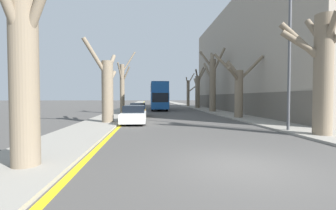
% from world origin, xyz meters
% --- Properties ---
extents(ground_plane, '(300.00, 300.00, 0.00)m').
position_xyz_m(ground_plane, '(0.00, 0.00, 0.00)').
color(ground_plane, '#4C4947').
extents(sidewalk_left, '(3.10, 120.00, 0.12)m').
position_xyz_m(sidewalk_left, '(-6.53, 50.00, 0.06)').
color(sidewalk_left, gray).
rests_on(sidewalk_left, ground).
extents(sidewalk_right, '(3.10, 120.00, 0.12)m').
position_xyz_m(sidewalk_right, '(6.53, 50.00, 0.06)').
color(sidewalk_right, gray).
rests_on(sidewalk_right, ground).
extents(building_facade_right, '(10.08, 35.21, 14.78)m').
position_xyz_m(building_facade_right, '(13.07, 24.10, 7.38)').
color(building_facade_right, '#9E9384').
rests_on(building_facade_right, ground).
extents(kerb_line_stripe, '(0.24, 120.00, 0.01)m').
position_xyz_m(kerb_line_stripe, '(-4.81, 50.00, 0.00)').
color(kerb_line_stripe, yellow).
rests_on(kerb_line_stripe, ground).
extents(street_tree_left_0, '(3.74, 2.20, 6.93)m').
position_xyz_m(street_tree_left_0, '(-6.28, 0.15, 3.35)').
color(street_tree_left_0, '#7A6B56').
rests_on(street_tree_left_0, ground).
extents(street_tree_left_1, '(2.21, 3.19, 6.46)m').
position_xyz_m(street_tree_left_1, '(-5.99, 11.54, 2.78)').
color(street_tree_left_1, '#7A6B56').
rests_on(street_tree_left_1, ground).
extents(street_tree_left_2, '(2.12, 1.92, 7.73)m').
position_xyz_m(street_tree_left_2, '(-5.92, 21.46, 3.37)').
color(street_tree_left_2, '#7A6B56').
rests_on(street_tree_left_2, ground).
extents(street_tree_right_0, '(3.48, 2.81, 6.35)m').
position_xyz_m(street_tree_right_0, '(6.10, 4.47, 3.49)').
color(street_tree_right_0, '#7A6B56').
rests_on(street_tree_right_0, ground).
extents(street_tree_right_1, '(4.57, 2.76, 6.41)m').
position_xyz_m(street_tree_right_1, '(5.87, 14.76, 2.94)').
color(street_tree_right_1, '#7A6B56').
rests_on(street_tree_right_1, ground).
extents(street_tree_right_2, '(3.09, 4.11, 8.55)m').
position_xyz_m(street_tree_right_2, '(5.96, 23.91, 4.26)').
color(street_tree_right_2, '#7A6B56').
rests_on(street_tree_right_2, ground).
extents(street_tree_right_3, '(2.70, 3.22, 7.87)m').
position_xyz_m(street_tree_right_3, '(6.22, 34.23, 3.54)').
color(street_tree_right_3, '#7A6B56').
rests_on(street_tree_right_3, ground).
extents(street_tree_right_4, '(2.98, 3.30, 7.55)m').
position_xyz_m(street_tree_right_4, '(6.02, 42.67, 3.26)').
color(street_tree_right_4, '#7A6B56').
rests_on(street_tree_right_4, ground).
extents(double_decker_bus, '(2.60, 11.13, 4.34)m').
position_xyz_m(double_decker_bus, '(-1.13, 30.69, 2.46)').
color(double_decker_bus, '#19519E').
rests_on(double_decker_bus, ground).
extents(parked_car_0, '(1.85, 4.45, 1.41)m').
position_xyz_m(parked_car_0, '(-3.91, 11.54, 0.67)').
color(parked_car_0, silver).
rests_on(parked_car_0, ground).
extents(parked_car_1, '(1.74, 4.49, 1.43)m').
position_xyz_m(parked_car_1, '(-3.91, 18.08, 0.68)').
color(parked_car_1, olive).
rests_on(parked_car_1, ground).
extents(lamp_post, '(1.40, 0.20, 8.53)m').
position_xyz_m(lamp_post, '(5.36, 6.21, 4.73)').
color(lamp_post, '#4C4F54').
rests_on(lamp_post, ground).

